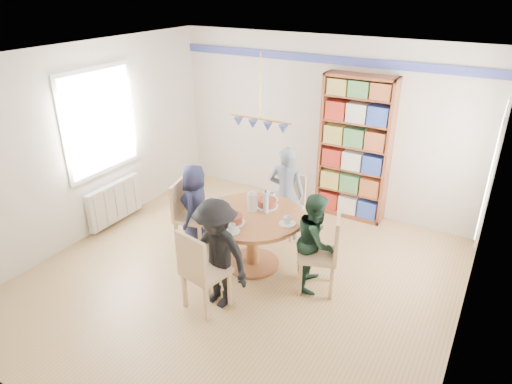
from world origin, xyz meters
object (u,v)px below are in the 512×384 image
Objects in this scene: person_right at (316,241)px; bookshelf at (355,150)px; chair_right at (326,250)px; chair_near at (200,269)px; person_left at (195,206)px; person_near at (217,254)px; chair_far at (289,202)px; person_far at (286,193)px; chair_left at (187,212)px; radiator at (115,202)px; dining_table at (253,228)px.

person_right is 0.55× the size of bookshelf.
chair_right is 1.48m from chair_near.
person_left is 0.55× the size of bookshelf.
person_near is (-0.82, -0.89, 0.05)m from person_right.
chair_right is at bearing 48.55° from person_near.
chair_far is 0.24m from person_far.
chair_left is at bearing 23.78° from person_far.
chair_far is (-0.97, 1.02, -0.06)m from chair_right.
bookshelf is (0.58, 2.84, 0.43)m from person_near.
dining_table is (2.39, 0.06, 0.21)m from radiator.
chair_far is 0.75× the size of person_left.
chair_left reaches higher than dining_table.
chair_right is at bearing 121.73° from person_far.
chair_left is 0.95× the size of chair_right.
person_far reaches higher than chair_right.
bookshelf reaches higher than chair_far.
chair_right is at bearing -0.88° from dining_table.
person_near is 0.60× the size of bookshelf.
person_far is (0.04, 0.86, 0.14)m from dining_table.
person_left reaches higher than chair_near.
person_far is at bearing 20.76° from radiator.
chair_right is at bearing 0.27° from chair_left.
chair_right is 0.76× the size of person_near.
person_left is 1.28m from person_far.
person_left is at bearing 178.17° from chair_right.
person_left is 0.99× the size of person_right.
chair_left is 0.95× the size of chair_near.
chair_left is 0.15m from person_left.
chair_near is at bearing -46.16° from chair_left.
chair_near is 1.41m from person_right.
person_far reaches higher than person_right.
chair_near is at bearing 19.30° from person_left.
bookshelf reaches higher than person_near.
chair_near is 0.73× the size of person_far.
person_near is (1.07, -0.83, 0.13)m from chair_left.
person_right is (1.79, -0.02, 0.01)m from person_left.
person_near is at bearing -138.78° from chair_right.
person_left is at bearing 177.15° from dining_table.
radiator is at bearing 156.89° from chair_near.
dining_table is 0.88m from person_far.
person_right is at bearing -83.10° from bookshelf.
person_left is (1.46, 0.10, 0.25)m from radiator.
person_near reaches higher than chair_right.
person_near is (0.08, 0.20, 0.11)m from chair_near.
chair_right reaches higher than radiator.
person_left is (0.10, 0.07, 0.07)m from chair_left.
chair_far is at bearing 23.66° from radiator.
chair_near is 3.16m from bookshelf.
chair_right is at bearing -46.30° from chair_far.
chair_right is 0.46× the size of bookshelf.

